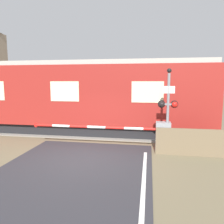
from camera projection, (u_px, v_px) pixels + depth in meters
name	position (u px, v px, depth m)	size (l,w,h in m)	color
ground_plane	(84.00, 158.00, 8.46)	(80.00, 80.00, 0.00)	#6B6047
track_bed	(106.00, 132.00, 12.55)	(36.00, 3.20, 0.13)	gray
train	(74.00, 97.00, 12.58)	(15.26, 2.77, 4.03)	black
crossing_barrier	(151.00, 135.00, 9.16)	(6.10, 0.44, 1.27)	gray
signal_post	(168.00, 106.00, 8.82)	(0.81, 0.26, 3.45)	gray
roadside_fence	(194.00, 143.00, 8.60)	(3.00, 0.06, 1.10)	#726047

